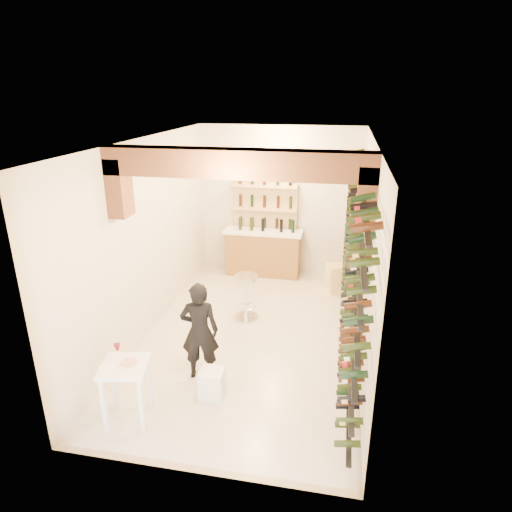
{
  "coord_description": "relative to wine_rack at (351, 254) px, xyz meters",
  "views": [
    {
      "loc": [
        1.34,
        -6.53,
        3.91
      ],
      "look_at": [
        0.0,
        0.3,
        1.3
      ],
      "focal_mm": 31.53,
      "sensor_mm": 36.0,
      "label": 1
    }
  ],
  "objects": [
    {
      "name": "ground",
      "position": [
        -1.53,
        0.0,
        -1.55
      ],
      "size": [
        6.0,
        6.0,
        0.0
      ],
      "primitive_type": "plane",
      "color": "beige",
      "rests_on": "ground"
    },
    {
      "name": "crate_upper",
      "position": [
        -0.13,
        2.01,
        -1.12
      ],
      "size": [
        0.61,
        0.51,
        0.3
      ],
      "primitive_type": "cube",
      "rotation": [
        0.0,
        0.0,
        0.33
      ],
      "color": "#E5CB7D",
      "rests_on": "crate_lower"
    },
    {
      "name": "tasting_table",
      "position": [
        -2.63,
        -2.34,
        -0.89
      ],
      "size": [
        0.65,
        0.65,
        0.97
      ],
      "rotation": [
        0.0,
        0.0,
        0.2
      ],
      "color": "white",
      "rests_on": "ground"
    },
    {
      "name": "white_stool",
      "position": [
        -1.74,
        -1.71,
        -1.35
      ],
      "size": [
        0.32,
        0.32,
        0.4
      ],
      "primitive_type": "cube",
      "rotation": [
        0.0,
        0.0,
        0.02
      ],
      "color": "white",
      "rests_on": "ground"
    },
    {
      "name": "back_counter",
      "position": [
        -1.83,
        2.65,
        -1.02
      ],
      "size": [
        1.7,
        0.62,
        1.29
      ],
      "color": "olive",
      "rests_on": "ground"
    },
    {
      "name": "crate_lower",
      "position": [
        -0.13,
        2.01,
        -1.41
      ],
      "size": [
        0.54,
        0.45,
        0.28
      ],
      "primitive_type": "cube",
      "rotation": [
        0.0,
        0.0,
        0.31
      ],
      "color": "#E5CB7D",
      "rests_on": "ground"
    },
    {
      "name": "chrome_barstool",
      "position": [
        -1.75,
        0.53,
        -1.06
      ],
      "size": [
        0.43,
        0.43,
        0.84
      ],
      "rotation": [
        0.0,
        0.0,
        0.04
      ],
      "color": "silver",
      "rests_on": "ground"
    },
    {
      "name": "room_shell",
      "position": [
        -1.53,
        -0.26,
        0.7
      ],
      "size": [
        3.52,
        6.02,
        3.21
      ],
      "color": "beige",
      "rests_on": "ground"
    },
    {
      "name": "person",
      "position": [
        -2.02,
        -1.29,
        -0.82
      ],
      "size": [
        0.59,
        0.45,
        1.46
      ],
      "primitive_type": "imported",
      "rotation": [
        0.0,
        0.0,
        3.34
      ],
      "color": "black",
      "rests_on": "ground"
    },
    {
      "name": "back_shelving",
      "position": [
        -1.83,
        2.89,
        -0.38
      ],
      "size": [
        1.4,
        0.31,
        2.73
      ],
      "color": "tan",
      "rests_on": "ground"
    },
    {
      "name": "wine_rack",
      "position": [
        0.0,
        0.0,
        0.0
      ],
      "size": [
        0.32,
        5.7,
        2.56
      ],
      "color": "black",
      "rests_on": "ground"
    }
  ]
}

